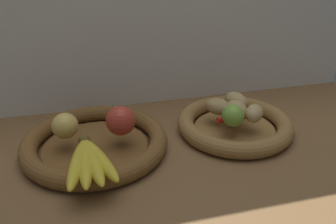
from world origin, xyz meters
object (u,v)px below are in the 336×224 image
(fruit_bowl_right, at_px, (235,124))
(potato_small, at_px, (254,113))
(apple_red_right, at_px, (121,121))
(potato_large, at_px, (236,109))
(chili_pepper, at_px, (235,119))
(apple_golden_left, at_px, (65,126))
(banana_bunch_front, at_px, (89,161))
(potato_back, at_px, (236,101))
(potato_oblong, at_px, (218,107))
(fruit_bowl_left, at_px, (95,143))
(lime_near, at_px, (233,116))

(fruit_bowl_right, relative_size, potato_small, 4.91)
(fruit_bowl_right, relative_size, apple_red_right, 4.27)
(potato_large, height_order, chili_pepper, potato_large)
(chili_pepper, bearing_deg, apple_golden_left, 179.40)
(apple_golden_left, bearing_deg, banana_bunch_front, -71.40)
(potato_back, bearing_deg, chili_pepper, -114.99)
(potato_oblong, distance_m, potato_back, 0.07)
(potato_oblong, bearing_deg, apple_golden_left, -176.12)
(apple_red_right, xyz_separation_m, potato_large, (0.32, 0.01, -0.01))
(fruit_bowl_right, height_order, potato_large, potato_large)
(banana_bunch_front, xyz_separation_m, potato_small, (0.45, 0.10, 0.01))
(potato_large, distance_m, potato_back, 0.05)
(fruit_bowl_left, distance_m, banana_bunch_front, 0.15)
(potato_back, bearing_deg, potato_large, -114.44)
(fruit_bowl_left, bearing_deg, lime_near, -6.93)
(fruit_bowl_right, height_order, apple_golden_left, apple_golden_left)
(potato_small, bearing_deg, potato_oblong, 138.58)
(apple_red_right, relative_size, lime_near, 1.28)
(fruit_bowl_right, height_order, chili_pepper, chili_pepper)
(apple_red_right, bearing_deg, potato_back, 10.37)
(potato_oblong, xyz_separation_m, potato_large, (0.04, -0.03, 0.00))
(potato_oblong, height_order, chili_pepper, potato_oblong)
(banana_bunch_front, bearing_deg, potato_oblong, 24.81)
(apple_golden_left, xyz_separation_m, banana_bunch_front, (0.05, -0.14, -0.02))
(apple_golden_left, distance_m, apple_red_right, 0.14)
(apple_red_right, height_order, banana_bunch_front, apple_red_right)
(fruit_bowl_right, xyz_separation_m, apple_golden_left, (-0.46, 0.00, 0.06))
(fruit_bowl_left, bearing_deg, banana_bunch_front, -98.01)
(potato_large, height_order, potato_small, same)
(potato_small, bearing_deg, apple_red_right, 176.32)
(fruit_bowl_right, bearing_deg, chili_pepper, -116.00)
(fruit_bowl_right, distance_m, banana_bunch_front, 0.44)
(fruit_bowl_right, relative_size, banana_bunch_front, 1.60)
(fruit_bowl_right, bearing_deg, potato_back, 65.56)
(potato_oblong, xyz_separation_m, chili_pepper, (0.03, -0.06, -0.01))
(apple_red_right, bearing_deg, potato_large, 2.35)
(banana_bunch_front, distance_m, potato_small, 0.46)
(apple_red_right, xyz_separation_m, potato_back, (0.34, 0.06, -0.01))
(potato_small, relative_size, lime_near, 1.11)
(potato_large, height_order, lime_near, lime_near)
(banana_bunch_front, bearing_deg, fruit_bowl_left, 81.99)
(apple_red_right, bearing_deg, chili_pepper, -2.55)
(fruit_bowl_left, bearing_deg, chili_pepper, -4.09)
(fruit_bowl_right, bearing_deg, potato_oblong, 142.13)
(fruit_bowl_left, relative_size, potato_large, 5.24)
(fruit_bowl_right, relative_size, potato_oblong, 4.07)
(lime_near, bearing_deg, potato_oblong, 98.65)
(banana_bunch_front, xyz_separation_m, chili_pepper, (0.40, 0.11, -0.01))
(apple_golden_left, bearing_deg, chili_pepper, -3.90)
(potato_small, bearing_deg, fruit_bowl_left, 175.15)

